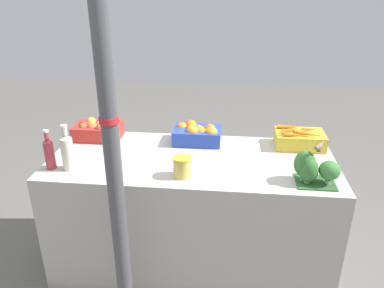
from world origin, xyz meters
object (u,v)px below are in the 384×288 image
Objects in this scene: support_pole at (111,143)px; carrot_crate at (299,139)px; apple_crate at (98,130)px; juice_bottle_ruby at (49,152)px; juice_bottle_cloudy at (67,151)px; pickle_jar at (182,167)px; sparrow_bird at (319,147)px; orange_crate at (197,133)px; broccoli_pile at (311,167)px.

support_pole reaches higher than carrot_crate.
juice_bottle_ruby is at bearing -104.79° from apple_crate.
carrot_crate is 1.54m from juice_bottle_cloudy.
support_pole is at bearing -129.92° from pickle_jar.
carrot_crate is at bearing -146.86° from sparrow_bird.
support_pole reaches higher than apple_crate.
support_pole reaches higher than pickle_jar.
orange_crate is 1.15× the size of juice_bottle_cloudy.
orange_crate is 2.74× the size of sparrow_bird.
orange_crate is 0.71m from carrot_crate.
support_pole reaches higher than juice_bottle_cloudy.
pickle_jar is (-0.75, -0.51, 0.00)m from carrot_crate.
apple_crate is at bearing 143.12° from pickle_jar.
juice_bottle_cloudy is at bearing 179.42° from broccoli_pile.
orange_crate is 1.31× the size of juice_bottle_ruby.
juice_bottle_ruby is 1.59m from sparrow_bird.
carrot_crate reaches higher than pickle_jar.
support_pole is 8.19× the size of juice_bottle_cloudy.
juice_bottle_ruby reaches higher than pickle_jar.
broccoli_pile is at bearing -36.04° from orange_crate.
support_pole is 7.12× the size of carrot_crate.
juice_bottle_cloudy is 2.31× the size of pickle_jar.
juice_bottle_cloudy is (-1.46, -0.49, 0.06)m from carrot_crate.
pickle_jar is at bearing -56.91° from sparrow_bird.
support_pole is at bearing -39.10° from sparrow_bird.
carrot_crate is 0.51m from broccoli_pile.
carrot_crate is 0.52m from sparrow_bird.
support_pole is at bearing -35.09° from juice_bottle_ruby.
apple_crate reaches higher than pickle_jar.
juice_bottle_ruby is (-0.53, 0.37, -0.25)m from support_pole.
sparrow_bird is (1.45, -0.50, 0.15)m from apple_crate.
apple_crate is 0.86m from pickle_jar.
apple_crate is at bearing 179.88° from carrot_crate.
broccoli_pile is (1.03, 0.35, -0.26)m from support_pole.
carrot_crate is at bearing 17.40° from juice_bottle_ruby.
juice_bottle_ruby is 2.09× the size of sparrow_bird.
broccoli_pile is (1.43, -0.51, 0.03)m from apple_crate.
broccoli_pile is 1.56m from juice_bottle_ruby.
orange_crate reaches higher than pickle_jar.
juice_bottle_cloudy reaches higher than pickle_jar.
support_pole reaches higher than broccoli_pile.
broccoli_pile is 0.74m from pickle_jar.
juice_bottle_cloudy reaches higher than broccoli_pile.
support_pole is 18.92× the size of pickle_jar.
sparrow_bird is (1.06, 0.37, -0.14)m from support_pole.
carrot_crate is at bearing 88.18° from broccoli_pile.
carrot_crate is 0.91m from pickle_jar.
juice_bottle_ruby is at bearing -150.35° from orange_crate.
pickle_jar is at bearing -94.95° from orange_crate.
juice_bottle_cloudy is 1.47m from sparrow_bird.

